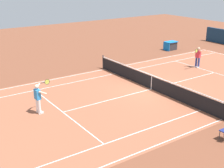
% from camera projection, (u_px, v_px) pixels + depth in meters
% --- Properties ---
extents(ground_plane, '(60.00, 60.00, 0.00)m').
position_uv_depth(ground_plane, '(151.00, 89.00, 20.24)').
color(ground_plane, brown).
extents(court_slab, '(24.20, 11.40, 0.00)m').
position_uv_depth(court_slab, '(151.00, 89.00, 20.24)').
color(court_slab, '#935138').
rests_on(court_slab, ground_plane).
extents(court_line_markings, '(23.85, 11.05, 0.01)m').
position_uv_depth(court_line_markings, '(151.00, 89.00, 20.24)').
color(court_line_markings, white).
rests_on(court_line_markings, ground_plane).
extents(tennis_net, '(0.10, 11.70, 1.08)m').
position_uv_depth(tennis_net, '(152.00, 82.00, 20.08)').
color(tennis_net, '#2D2D33').
rests_on(tennis_net, ground_plane).
extents(tennis_player_near, '(1.04, 0.78, 1.70)m').
position_uv_depth(tennis_player_near, '(38.00, 97.00, 16.42)').
color(tennis_player_near, white).
rests_on(tennis_player_near, ground_plane).
extents(tennis_player_far, '(1.04, 0.79, 1.70)m').
position_uv_depth(tennis_player_far, '(198.00, 56.00, 24.71)').
color(tennis_player_far, navy).
rests_on(tennis_player_far, ground_plane).
extents(tennis_ball, '(0.07, 0.07, 0.07)m').
position_uv_depth(tennis_ball, '(196.00, 99.00, 18.57)').
color(tennis_ball, '#CCE01E').
rests_on(tennis_ball, ground_plane).
extents(equipment_cart_tarped, '(1.25, 0.84, 0.85)m').
position_uv_depth(equipment_cart_tarped, '(171.00, 46.00, 30.72)').
color(equipment_cart_tarped, '#2D2D33').
rests_on(equipment_cart_tarped, ground_plane).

